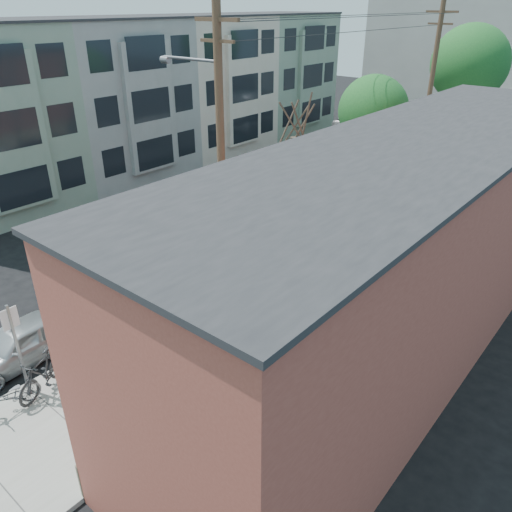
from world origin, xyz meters
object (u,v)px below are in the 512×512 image
Objects in this scene: car_0 at (21,343)px; car_1 at (155,276)px; patron_green at (224,335)px; car_4 at (378,169)px; tree_leafy_mid at (373,111)px; patio_chair_b at (182,386)px; car_2 at (249,229)px; car_3 at (324,187)px; parking_meter_far at (293,224)px; sign_post at (16,341)px; tree_bare at (291,198)px; bus at (383,129)px; tree_leafy_far at (470,64)px; patron_grey at (246,340)px; parking_meter_near at (128,310)px; cyclist at (186,310)px; patio_chair_a at (167,405)px; parked_bike_a at (43,373)px; parked_bike_b at (9,398)px; utility_pole_near at (220,148)px.

car_0 is 0.88× the size of car_1.
patron_green reaches higher than car_4.
tree_leafy_mid is 7.63× the size of patio_chair_b.
car_1 is at bearing -92.73° from car_2.
car_2 is at bearing -87.29° from car_3.
car_1 is 0.81× the size of car_2.
car_4 is at bearing 97.57° from parking_meter_far.
car_0 is (-1.55, 0.67, -1.17)m from sign_post.
tree_bare is 1.13× the size of car_1.
car_4 is at bearing -61.76° from bus.
patron_green is 0.30× the size of car_3.
patron_grey is at bearing -82.52° from tree_leafy_far.
car_2 is 1.37× the size of car_4.
tree_leafy_far is (0.00, 19.04, 3.64)m from tree_bare.
car_0 is at bearing -92.73° from car_2.
tree_bare reaches higher than car_1.
car_1 is (-2.00, -24.79, -5.56)m from tree_leafy_far.
tree_leafy_mid is 14.42m from patron_green.
patio_chair_b is at bearing -15.73° from parking_meter_near.
parking_meter_near is at bearing -82.11° from car_2.
sign_post is 0.64× the size of car_1.
patron_grey is at bearing -13.17° from car_1.
cyclist is (-1.81, 0.17, 0.02)m from patron_green.
patron_green reaches higher than patio_chair_a.
cyclist is (1.52, -7.88, 0.05)m from parking_meter_far.
tree_leafy_far reaches higher than patron_green.
parked_bike_a is at bearing -90.52° from tree_bare.
parked_bike_b is at bearing -90.05° from tree_leafy_far.
car_3 is at bearing 111.06° from tree_bare.
patio_chair_a is 29.85m from bus.
car_3 is 1.45× the size of car_4.
tree_bare is at bearing 68.44° from car_1.
patio_chair_b is (3.57, 2.54, -1.24)m from sign_post.
parked_bike_a is 17.98m from car_3.
bus is (-2.77, 12.24, 0.67)m from car_3.
car_0 is (-5.33, -1.15, 0.07)m from patio_chair_a.
patio_chair_b is 5.45m from car_0.
parked_bike_a is at bearing -59.76° from patron_grey.
utility_pole_near is at bearing 88.15° from parking_meter_near.
tree_leafy_mid is 4.23× the size of patron_grey.
utility_pole_near reaches higher than patron_grey.
sign_post reaches higher than parked_bike_b.
car_1 is at bearing -99.32° from tree_leafy_mid.
utility_pole_near is 22.77m from tree_leafy_far.
patio_chair_b is at bearing -70.48° from bus.
utility_pole_near reaches higher than cyclist.
parking_meter_near is 7.87m from car_2.
parking_meter_near is at bearing -83.07° from patron_green.
utility_pole_near is at bearing 70.42° from parked_bike_a.
sign_post is 18.38m from tree_leafy_mid.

